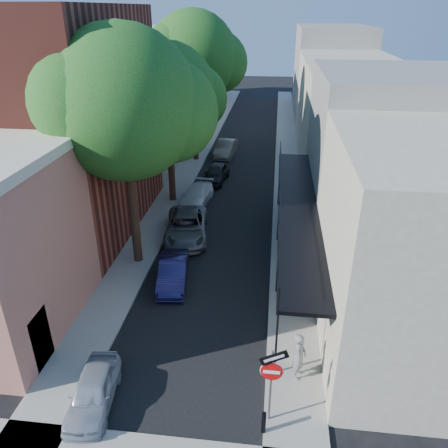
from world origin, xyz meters
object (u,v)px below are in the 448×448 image
(sign_post, at_px, (272,374))
(parked_car_a, at_px, (93,391))
(parked_car_e, at_px, (216,173))
(parked_car_f, at_px, (226,148))
(bollard, at_px, (264,422))
(parked_car_d, at_px, (197,195))
(oak_near, at_px, (135,106))
(oak_mid, at_px, (174,94))
(oak_far, at_px, (199,58))
(parked_car_b, at_px, (173,272))
(pedestrian, at_px, (299,356))
(parked_car_c, at_px, (187,227))

(sign_post, relative_size, parked_car_a, 0.91)
(parked_car_e, xyz_separation_m, parked_car_f, (0.00, 6.42, 0.03))
(sign_post, distance_m, bollard, 1.60)
(parked_car_d, relative_size, parked_car_e, 1.04)
(oak_near, xyz_separation_m, oak_mid, (-0.05, 7.97, -0.82))
(bollard, height_order, oak_far, oak_far)
(parked_car_a, relative_size, parked_car_e, 0.85)
(sign_post, height_order, parked_car_f, sign_post)
(bollard, bearing_deg, sign_post, 71.44)
(oak_far, bearing_deg, parked_car_b, -84.62)
(sign_post, distance_m, parked_car_e, 21.58)
(oak_near, relative_size, parked_car_e, 2.94)
(oak_mid, height_order, parked_car_d, oak_mid)
(oak_far, distance_m, parked_car_f, 7.90)
(bollard, xyz_separation_m, oak_far, (-6.35, 26.77, 7.74))
(parked_car_b, distance_m, parked_car_e, 13.72)
(parked_car_a, height_order, parked_car_b, parked_car_b)
(bollard, distance_m, pedestrian, 2.71)
(parked_car_e, bearing_deg, parked_car_f, 96.21)
(parked_car_c, height_order, parked_car_d, parked_car_c)
(parked_car_d, xyz_separation_m, parked_car_f, (0.71, 10.70, 0.10))
(sign_post, bearing_deg, bollard, -108.56)
(parked_car_b, distance_m, parked_car_c, 4.63)
(sign_post, distance_m, parked_car_d, 17.63)
(oak_mid, bearing_deg, parked_car_b, -79.45)
(parked_car_c, relative_size, parked_car_d, 1.23)
(oak_mid, xyz_separation_m, oak_far, (0.06, 9.04, 1.20))
(oak_near, distance_m, oak_far, 17.01)
(bollard, distance_m, parked_car_a, 5.60)
(oak_far, xyz_separation_m, parked_car_e, (1.95, -5.25, -7.60))
(sign_post, relative_size, parked_car_f, 0.71)
(bollard, bearing_deg, oak_far, 103.35)
(parked_car_b, bearing_deg, oak_near, 124.77)
(parked_car_b, bearing_deg, pedestrian, -51.20)
(oak_near, distance_m, pedestrian, 12.52)
(bollard, xyz_separation_m, parked_car_b, (-4.57, 7.80, 0.08))
(oak_far, height_order, parked_car_c, oak_far)
(parked_car_f, bearing_deg, parked_car_d, -89.70)
(parked_car_b, relative_size, parked_car_e, 0.94)
(sign_post, xyz_separation_m, parked_car_b, (-4.73, 7.33, -1.43))
(oak_mid, relative_size, parked_car_a, 3.10)
(parked_car_c, bearing_deg, pedestrian, -67.28)
(oak_far, relative_size, parked_car_c, 2.39)
(parked_car_d, bearing_deg, pedestrian, -61.46)
(sign_post, xyz_separation_m, oak_near, (-6.53, 9.29, 5.84))
(parked_car_c, bearing_deg, parked_car_e, 79.33)
(oak_far, height_order, parked_car_a, oak_far)
(oak_mid, distance_m, parked_car_b, 11.99)
(sign_post, xyz_separation_m, oak_mid, (-6.58, 17.26, 5.02))
(bollard, xyz_separation_m, parked_car_a, (-5.58, 0.50, 0.04))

